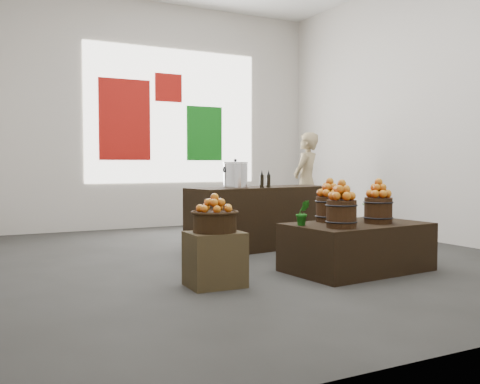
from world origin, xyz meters
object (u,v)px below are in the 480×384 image
counter (261,218)px  stock_pot_left (235,176)px  crate (215,259)px  display_table (357,247)px  wicker_basket (215,222)px  shopper (306,182)px

counter → stock_pot_left: size_ratio=6.47×
crate → counter: counter is taller
display_table → stock_pot_left: size_ratio=4.69×
wicker_basket → display_table: size_ratio=0.28×
wicker_basket → counter: bearing=49.9°
crate → shopper: 4.26m
display_table → counter: counter is taller
shopper → crate: bearing=11.2°
wicker_basket → shopper: size_ratio=0.24×
wicker_basket → stock_pot_left: (1.07, 1.69, 0.39)m
crate → stock_pot_left: size_ratio=1.62×
counter → stock_pot_left: stock_pot_left is taller
crate → display_table: size_ratio=0.34×
stock_pot_left → crate: bearing=-122.2°
stock_pot_left → counter: bearing=8.1°
display_table → counter: size_ratio=0.73×
wicker_basket → display_table: (1.64, -0.04, -0.34)m
counter → shopper: size_ratio=1.22×
stock_pot_left → shopper: (1.95, 1.25, -0.15)m
stock_pot_left → shopper: 2.32m
stock_pot_left → shopper: shopper is taller
wicker_basket → crate: bearing=0.0°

